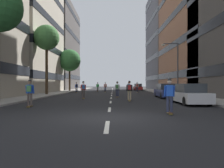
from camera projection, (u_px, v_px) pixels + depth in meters
name	position (u px, v px, depth m)	size (l,w,h in m)	color
ground_plane	(112.00, 93.00, 36.28)	(160.48, 160.48, 0.00)	black
sidewalk_left	(66.00, 92.00, 39.68)	(3.02, 73.55, 0.14)	#9E9991
sidewalk_right	(159.00, 92.00, 39.58)	(3.02, 73.55, 0.14)	#9E9991
lane_markings	(112.00, 92.00, 37.54)	(0.16, 62.20, 0.01)	silver
building_left_far	(46.00, 48.00, 56.08)	(14.69, 20.19, 21.70)	#4C4744
building_right_mid	(216.00, 4.00, 35.86)	(14.69, 22.25, 29.61)	#9E6B51
building_right_far	(179.00, 41.00, 55.87)	(14.69, 18.64, 25.26)	slate
parked_car_near	(138.00, 87.00, 49.43)	(1.82, 4.40, 1.52)	maroon
parked_car_mid	(166.00, 91.00, 22.88)	(1.82, 4.40, 1.52)	navy
parked_car_far	(190.00, 95.00, 15.84)	(1.82, 4.40, 1.52)	silver
street_tree_mid	(47.00, 38.00, 28.31)	(3.31, 3.31, 9.14)	#4C3823
street_tree_far	(70.00, 60.00, 43.21)	(4.41, 4.41, 8.30)	#4C3823
streetlamp_right	(175.00, 63.00, 26.78)	(2.13, 0.30, 6.50)	#3F3F44
skater_0	(83.00, 89.00, 21.59)	(0.57, 0.92, 1.78)	brown
skater_1	(30.00, 91.00, 13.89)	(0.55, 0.91, 1.78)	brown
skater_2	(128.00, 87.00, 37.56)	(0.54, 0.91, 1.78)	brown
skater_3	(117.00, 88.00, 23.88)	(0.56, 0.92, 1.78)	brown
skater_4	(137.00, 86.00, 38.44)	(0.54, 0.91, 1.78)	brown
skater_5	(77.00, 87.00, 36.15)	(0.56, 0.92, 1.78)	brown
skater_6	(105.00, 86.00, 38.93)	(0.55, 0.91, 1.78)	brown
skater_7	(129.00, 89.00, 18.71)	(0.54, 0.91, 1.78)	brown
skater_8	(170.00, 94.00, 10.66)	(0.55, 0.92, 1.78)	brown
skater_9	(98.00, 86.00, 41.42)	(0.55, 0.91, 1.78)	brown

